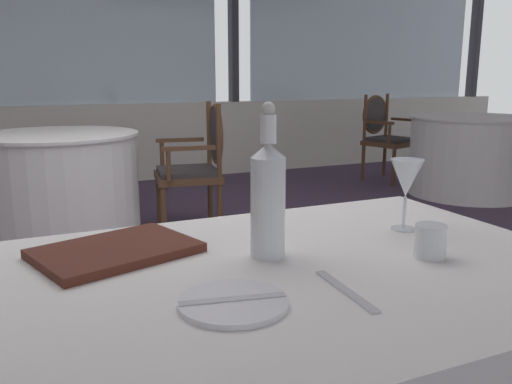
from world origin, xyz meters
The scene contains 13 objects.
ground_plane centered at (0.00, 0.00, 0.00)m, with size 15.29×15.29×0.00m, color #47384C.
window_wall_far centered at (0.00, 3.55, 1.18)m, with size 11.76×0.14×2.98m.
side_plate centered at (-0.21, -1.59, 0.77)m, with size 0.19×0.19×0.01m, color white.
butter_knife centered at (-0.21, -1.59, 0.78)m, with size 0.18×0.02×0.00m, color silver.
dinner_fork centered at (0.00, -1.62, 0.77)m, with size 0.20×0.02×0.00m, color silver.
water_bottle centered at (-0.04, -1.38, 0.90)m, with size 0.08×0.08×0.33m.
wine_glass centered at (0.36, -1.34, 0.90)m, with size 0.08×0.08×0.18m.
water_tumbler centered at (0.27, -1.53, 0.80)m, with size 0.07×0.07×0.07m, color white.
menu_book centered at (-0.35, -1.24, 0.78)m, with size 0.33×0.23×0.02m, color #512319.
background_table_0 centered at (-0.28, 1.50, 0.38)m, with size 1.11×1.11×0.77m.
dining_chair_0_0 centered at (0.70, 1.34, 0.55)m, with size 0.53×0.59×0.96m.
background_table_1 centered at (3.51, 1.48, 0.38)m, with size 1.18×1.18×0.77m.
dining_chair_1_0 centered at (3.21, 2.45, 0.55)m, with size 0.62×0.58×0.95m.
Camera 1 is at (-0.52, -2.39, 1.15)m, focal length 37.52 mm.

